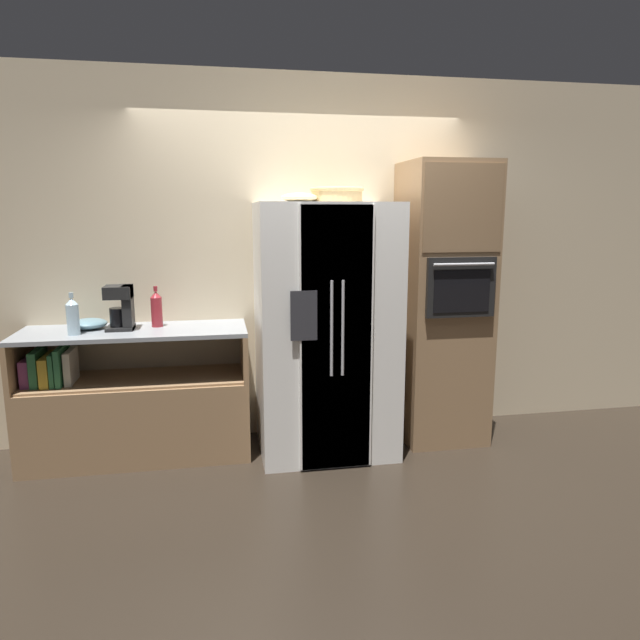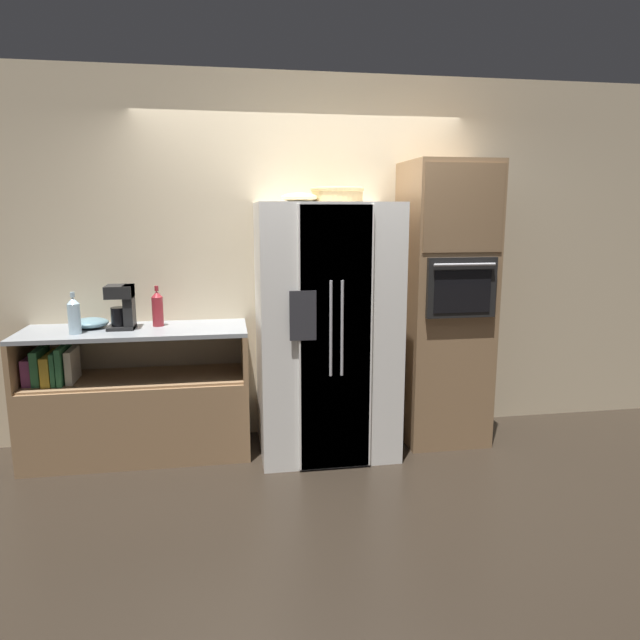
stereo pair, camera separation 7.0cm
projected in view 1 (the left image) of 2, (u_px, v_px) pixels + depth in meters
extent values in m
plane|color=black|center=(311.00, 449.00, 4.33)|extent=(20.00, 20.00, 0.00)
cube|color=beige|center=(301.00, 260.00, 4.49)|extent=(12.00, 0.06, 2.80)
cube|color=#93704C|center=(139.00, 418.00, 4.17)|extent=(1.58, 0.58, 0.58)
cube|color=#93704C|center=(137.00, 379.00, 4.11)|extent=(1.52, 0.53, 0.02)
cube|color=#93704C|center=(19.00, 362.00, 3.95)|extent=(0.04, 0.58, 0.34)
cube|color=#93704C|center=(244.00, 352.00, 4.22)|extent=(0.04, 0.58, 0.34)
cube|color=gray|center=(134.00, 332.00, 4.05)|extent=(1.58, 0.58, 0.03)
cube|color=#934784|center=(29.00, 371.00, 3.94)|extent=(0.06, 0.26, 0.19)
cube|color=#337A4C|center=(38.00, 367.00, 3.95)|extent=(0.05, 0.29, 0.24)
cube|color=gold|center=(49.00, 369.00, 3.96)|extent=(0.06, 0.33, 0.20)
cube|color=#337A4C|center=(57.00, 367.00, 3.97)|extent=(0.03, 0.32, 0.23)
cube|color=#337A4C|center=(63.00, 364.00, 3.98)|extent=(0.04, 0.33, 0.26)
cube|color=silver|center=(71.00, 366.00, 3.99)|extent=(0.05, 0.26, 0.23)
cube|color=white|center=(325.00, 329.00, 4.20)|extent=(0.99, 0.77, 1.84)
cube|color=white|center=(336.00, 341.00, 3.82)|extent=(0.49, 0.02, 1.80)
cube|color=white|center=(337.00, 341.00, 3.82)|extent=(0.49, 0.02, 1.80)
cylinder|color=#B2B2B7|center=(332.00, 329.00, 3.77)|extent=(0.02, 0.02, 0.64)
cylinder|color=#B2B2B7|center=(343.00, 328.00, 3.78)|extent=(0.02, 0.02, 0.64)
cube|color=#2D2D33|center=(304.00, 316.00, 3.73)|extent=(0.18, 0.01, 0.33)
cube|color=#93704C|center=(442.00, 304.00, 4.41)|extent=(0.63, 0.62, 2.14)
cube|color=black|center=(461.00, 287.00, 4.06)|extent=(0.51, 0.04, 0.43)
cube|color=black|center=(462.00, 291.00, 4.05)|extent=(0.42, 0.01, 0.30)
cylinder|color=#B2B2B7|center=(464.00, 264.00, 4.00)|extent=(0.45, 0.02, 0.02)
cube|color=olive|center=(464.00, 208.00, 3.97)|extent=(0.59, 0.01, 0.62)
cylinder|color=tan|center=(337.00, 196.00, 4.07)|extent=(0.36, 0.36, 0.09)
torus|color=tan|center=(337.00, 190.00, 4.06)|extent=(0.38, 0.38, 0.03)
ellipsoid|color=beige|center=(299.00, 197.00, 3.96)|extent=(0.25, 0.25, 0.07)
cylinder|color=silver|center=(73.00, 320.00, 3.86)|extent=(0.08, 0.08, 0.21)
cone|color=silver|center=(72.00, 301.00, 3.84)|extent=(0.08, 0.08, 0.05)
cylinder|color=silver|center=(71.00, 295.00, 3.83)|extent=(0.03, 0.03, 0.04)
cylinder|color=maroon|center=(157.00, 312.00, 4.14)|extent=(0.08, 0.08, 0.21)
cone|color=maroon|center=(156.00, 295.00, 4.11)|extent=(0.08, 0.08, 0.04)
cylinder|color=maroon|center=(155.00, 289.00, 4.11)|extent=(0.03, 0.03, 0.04)
ellipsoid|color=#668C99|center=(89.00, 324.00, 4.08)|extent=(0.26, 0.26, 0.07)
cube|color=black|center=(121.00, 328.00, 4.05)|extent=(0.18, 0.19, 0.02)
cylinder|color=black|center=(118.00, 317.00, 4.03)|extent=(0.11, 0.11, 0.13)
cube|color=black|center=(128.00, 308.00, 4.03)|extent=(0.06, 0.16, 0.31)
cube|color=black|center=(118.00, 292.00, 4.00)|extent=(0.18, 0.19, 0.09)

